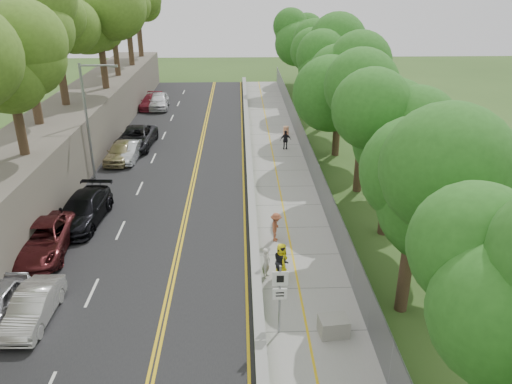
% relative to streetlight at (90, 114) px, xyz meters
% --- Properties ---
extents(ground, '(140.00, 140.00, 0.00)m').
position_rel_streetlight_xyz_m(ground, '(10.46, -14.00, -4.64)').
color(ground, '#33511E').
rests_on(ground, ground).
extents(road, '(11.20, 66.00, 0.04)m').
position_rel_streetlight_xyz_m(road, '(5.06, 1.00, -4.62)').
color(road, black).
rests_on(road, ground).
extents(sidewalk, '(4.20, 66.00, 0.05)m').
position_rel_streetlight_xyz_m(sidewalk, '(13.01, 1.00, -4.61)').
color(sidewalk, gray).
rests_on(sidewalk, ground).
extents(jersey_barrier, '(0.42, 66.00, 0.60)m').
position_rel_streetlight_xyz_m(jersey_barrier, '(10.71, 1.00, -4.34)').
color(jersey_barrier, '#85DB28').
rests_on(jersey_barrier, ground).
extents(rock_embankment, '(5.00, 66.00, 4.00)m').
position_rel_streetlight_xyz_m(rock_embankment, '(-3.04, 1.00, -2.64)').
color(rock_embankment, '#595147').
rests_on(rock_embankment, ground).
extents(chainlink_fence, '(0.04, 66.00, 2.00)m').
position_rel_streetlight_xyz_m(chainlink_fence, '(15.11, 1.00, -3.64)').
color(chainlink_fence, slate).
rests_on(chainlink_fence, ground).
extents(trees_embankment, '(6.40, 66.00, 13.00)m').
position_rel_streetlight_xyz_m(trees_embankment, '(-2.54, 1.00, 5.86)').
color(trees_embankment, '#548024').
rests_on(trees_embankment, rock_embankment).
extents(trees_fenceside, '(7.00, 66.00, 14.00)m').
position_rel_streetlight_xyz_m(trees_fenceside, '(17.46, 1.00, 2.36)').
color(trees_fenceside, '#2E7321').
rests_on(trees_fenceside, ground).
extents(streetlight, '(2.52, 0.22, 8.00)m').
position_rel_streetlight_xyz_m(streetlight, '(0.00, 0.00, 0.00)').
color(streetlight, gray).
rests_on(streetlight, ground).
extents(signpost, '(0.62, 0.09, 3.10)m').
position_rel_streetlight_xyz_m(signpost, '(11.51, -17.02, -2.68)').
color(signpost, gray).
rests_on(signpost, sidewalk).
extents(construction_barrel, '(0.51, 0.51, 0.83)m').
position_rel_streetlight_xyz_m(construction_barrel, '(14.15, 9.58, -4.17)').
color(construction_barrel, '#D94200').
rests_on(construction_barrel, sidewalk).
extents(concrete_block, '(1.22, 0.97, 0.76)m').
position_rel_streetlight_xyz_m(concrete_block, '(13.66, -17.18, -4.21)').
color(concrete_block, gray).
rests_on(concrete_block, sidewalk).
extents(car_1, '(1.48, 4.07, 1.33)m').
position_rel_streetlight_xyz_m(car_1, '(1.46, -15.89, -3.93)').
color(car_1, silver).
rests_on(car_1, road).
extents(car_2, '(3.12, 5.95, 1.60)m').
position_rel_streetlight_xyz_m(car_2, '(-0.14, -10.33, -3.80)').
color(car_2, '#561D1F').
rests_on(car_2, road).
extents(car_3, '(2.65, 5.73, 1.62)m').
position_rel_streetlight_xyz_m(car_3, '(0.99, -6.95, -3.79)').
color(car_3, black).
rests_on(car_3, road).
extents(car_4, '(2.23, 4.62, 1.52)m').
position_rel_streetlight_xyz_m(car_4, '(0.94, 3.47, -3.84)').
color(car_4, tan).
rests_on(car_4, road).
extents(car_5, '(1.69, 4.25, 1.38)m').
position_rel_streetlight_xyz_m(car_5, '(1.46, 3.69, -3.91)').
color(car_5, silver).
rests_on(car_5, road).
extents(car_6, '(3.00, 6.00, 1.63)m').
position_rel_streetlight_xyz_m(car_6, '(1.46, 6.82, -3.78)').
color(car_6, black).
rests_on(car_6, road).
extents(car_7, '(2.18, 4.87, 1.39)m').
position_rel_streetlight_xyz_m(car_7, '(0.59, 20.08, -3.91)').
color(car_7, '#982C40').
rests_on(car_7, road).
extents(car_8, '(2.23, 4.96, 1.65)m').
position_rel_streetlight_xyz_m(car_8, '(1.46, 19.88, -3.77)').
color(car_8, white).
rests_on(car_8, road).
extents(painter_0, '(0.73, 0.96, 1.76)m').
position_rel_streetlight_xyz_m(painter_0, '(11.91, -13.00, -3.71)').
color(painter_0, yellow).
rests_on(painter_0, sidewalk).
extents(painter_1, '(0.56, 0.66, 1.53)m').
position_rel_streetlight_xyz_m(painter_1, '(11.21, -13.00, -3.82)').
color(painter_1, beige).
rests_on(painter_1, sidewalk).
extents(painter_2, '(0.82, 0.96, 1.71)m').
position_rel_streetlight_xyz_m(painter_2, '(11.91, -13.00, -3.73)').
color(painter_2, black).
rests_on(painter_2, sidewalk).
extents(painter_3, '(0.80, 1.14, 1.61)m').
position_rel_streetlight_xyz_m(painter_3, '(11.91, -9.48, -3.78)').
color(painter_3, '#9C4F33').
rests_on(painter_3, sidewalk).
extents(person_far, '(0.95, 0.45, 1.57)m').
position_rel_streetlight_xyz_m(person_far, '(13.78, 5.81, -3.80)').
color(person_far, black).
rests_on(person_far, sidewalk).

